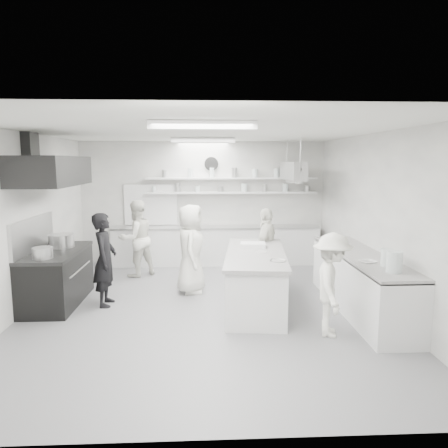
{
  "coord_description": "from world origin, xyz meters",
  "views": [
    {
      "loc": [
        0.01,
        -7.03,
        2.51
      ],
      "look_at": [
        0.37,
        0.6,
        1.38
      ],
      "focal_mm": 34.01,
      "sensor_mm": 36.0,
      "label": 1
    }
  ],
  "objects_px": {
    "stove": "(57,279)",
    "right_counter": "(360,283)",
    "cook_back": "(136,238)",
    "cook_stove": "(105,259)",
    "back_counter": "(216,246)",
    "prep_island": "(255,280)"
  },
  "relations": [
    {
      "from": "stove",
      "to": "right_counter",
      "type": "bearing_deg",
      "value": -6.52
    },
    {
      "from": "stove",
      "to": "cook_back",
      "type": "relative_size",
      "value": 1.07
    },
    {
      "from": "stove",
      "to": "cook_back",
      "type": "distance_m",
      "value": 2.15
    },
    {
      "from": "cook_stove",
      "to": "cook_back",
      "type": "xyz_separation_m",
      "value": [
        0.25,
        1.91,
        0.02
      ]
    },
    {
      "from": "right_counter",
      "to": "cook_back",
      "type": "distance_m",
      "value": 4.78
    },
    {
      "from": "right_counter",
      "to": "cook_back",
      "type": "bearing_deg",
      "value": 149.9
    },
    {
      "from": "back_counter",
      "to": "prep_island",
      "type": "distance_m",
      "value": 3.15
    },
    {
      "from": "right_counter",
      "to": "cook_back",
      "type": "height_order",
      "value": "cook_back"
    },
    {
      "from": "right_counter",
      "to": "prep_island",
      "type": "bearing_deg",
      "value": 170.18
    },
    {
      "from": "cook_stove",
      "to": "cook_back",
      "type": "distance_m",
      "value": 1.93
    },
    {
      "from": "back_counter",
      "to": "right_counter",
      "type": "height_order",
      "value": "right_counter"
    },
    {
      "from": "back_counter",
      "to": "prep_island",
      "type": "height_order",
      "value": "back_counter"
    },
    {
      "from": "prep_island",
      "to": "right_counter",
      "type": "bearing_deg",
      "value": -3.52
    },
    {
      "from": "stove",
      "to": "cook_stove",
      "type": "bearing_deg",
      "value": -8.04
    },
    {
      "from": "stove",
      "to": "prep_island",
      "type": "bearing_deg",
      "value": -4.85
    },
    {
      "from": "back_counter",
      "to": "cook_stove",
      "type": "xyz_separation_m",
      "value": [
        -2.02,
        -2.92,
        0.36
      ]
    },
    {
      "from": "back_counter",
      "to": "prep_island",
      "type": "xyz_separation_m",
      "value": [
        0.6,
        -3.1,
        -0.0
      ]
    },
    {
      "from": "prep_island",
      "to": "cook_back",
      "type": "bearing_deg",
      "value": 144.97
    },
    {
      "from": "right_counter",
      "to": "cook_stove",
      "type": "relative_size",
      "value": 2.02
    },
    {
      "from": "back_counter",
      "to": "cook_stove",
      "type": "bearing_deg",
      "value": -124.68
    },
    {
      "from": "stove",
      "to": "right_counter",
      "type": "height_order",
      "value": "right_counter"
    },
    {
      "from": "right_counter",
      "to": "cook_stove",
      "type": "height_order",
      "value": "cook_stove"
    }
  ]
}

